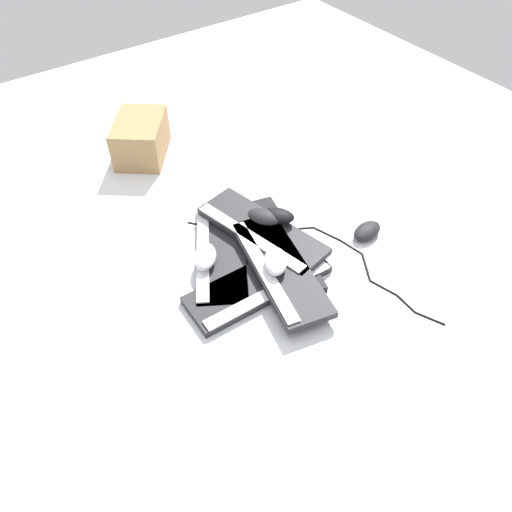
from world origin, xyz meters
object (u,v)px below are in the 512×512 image
(keyboard_0, at_px, (274,246))
(mouse_2, at_px, (277,216))
(mouse_1, at_px, (205,257))
(mouse_3, at_px, (367,231))
(mouse_4, at_px, (276,261))
(keyboard_1, at_px, (220,252))
(keyboard_3, at_px, (279,268))
(keyboard_4, at_px, (261,231))
(keyboard_2, at_px, (259,285))
(cardboard_box, at_px, (142,138))
(mouse_0, at_px, (264,217))

(keyboard_0, distance_m, mouse_2, 0.10)
(mouse_1, xyz_separation_m, mouse_3, (0.50, -0.18, -0.03))
(mouse_4, bearing_deg, mouse_1, -102.50)
(keyboard_1, relative_size, mouse_1, 4.13)
(mouse_1, relative_size, mouse_3, 1.00)
(keyboard_1, relative_size, mouse_4, 4.13)
(keyboard_3, bearing_deg, mouse_2, 54.95)
(keyboard_3, height_order, keyboard_4, same)
(keyboard_2, bearing_deg, mouse_1, 118.41)
(cardboard_box, bearing_deg, mouse_1, -100.03)
(keyboard_1, bearing_deg, keyboard_3, -62.69)
(keyboard_3, bearing_deg, mouse_3, -3.38)
(mouse_1, height_order, mouse_4, mouse_4)
(mouse_3, bearing_deg, mouse_0, -44.33)
(keyboard_0, xyz_separation_m, keyboard_3, (-0.06, -0.10, 0.03))
(keyboard_4, height_order, mouse_0, mouse_0)
(mouse_2, bearing_deg, keyboard_2, -90.87)
(keyboard_1, height_order, mouse_3, mouse_3)
(keyboard_0, height_order, mouse_2, mouse_2)
(mouse_0, bearing_deg, mouse_4, 120.11)
(keyboard_3, xyz_separation_m, mouse_4, (-0.01, 0.00, 0.04))
(keyboard_0, xyz_separation_m, mouse_2, (0.05, 0.05, 0.07))
(keyboard_1, distance_m, keyboard_3, 0.20)
(keyboard_2, distance_m, cardboard_box, 0.81)
(mouse_1, bearing_deg, keyboard_1, -33.73)
(keyboard_0, distance_m, keyboard_3, 0.12)
(keyboard_0, height_order, cardboard_box, cardboard_box)
(keyboard_2, xyz_separation_m, mouse_0, (0.15, 0.17, 0.07))
(mouse_0, xyz_separation_m, cardboard_box, (-0.12, 0.63, -0.00))
(mouse_2, height_order, cardboard_box, cardboard_box)
(mouse_0, height_order, mouse_1, mouse_0)
(keyboard_4, distance_m, mouse_0, 0.05)
(keyboard_2, relative_size, keyboard_4, 0.96)
(keyboard_0, xyz_separation_m, mouse_0, (0.01, 0.07, 0.07))
(keyboard_3, xyz_separation_m, mouse_3, (0.34, -0.02, -0.02))
(mouse_4, bearing_deg, keyboard_0, 179.69)
(mouse_2, bearing_deg, keyboard_0, -84.01)
(keyboard_0, height_order, mouse_4, mouse_4)
(mouse_0, relative_size, mouse_4, 1.00)
(keyboard_4, height_order, cardboard_box, cardboard_box)
(mouse_0, relative_size, mouse_1, 1.00)
(keyboard_1, xyz_separation_m, keyboard_2, (0.02, -0.18, 0.00))
(keyboard_0, distance_m, mouse_4, 0.14)
(keyboard_1, distance_m, mouse_2, 0.21)
(keyboard_2, relative_size, mouse_0, 4.04)
(keyboard_0, bearing_deg, mouse_2, 47.26)
(mouse_0, xyz_separation_m, mouse_3, (0.27, -0.20, -0.06))
(keyboard_4, bearing_deg, mouse_4, -111.65)
(keyboard_3, xyz_separation_m, cardboard_box, (-0.04, 0.81, 0.03))
(keyboard_3, xyz_separation_m, mouse_1, (-0.16, 0.16, 0.01))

